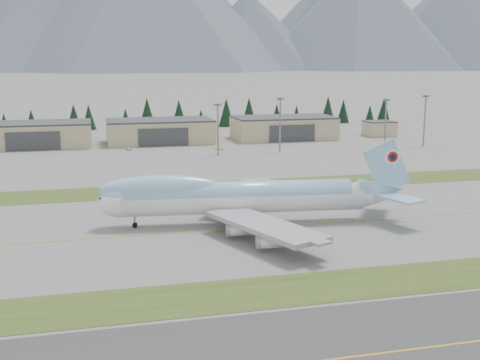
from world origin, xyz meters
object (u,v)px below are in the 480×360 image
object	(u,v)px
hangar_right	(284,128)
hangar_left	(35,134)
boeing_747_freighter	(241,197)
hangar_center	(160,131)
service_vehicle_c	(318,140)
service_vehicle_b	(219,150)
service_vehicle_a	(128,150)

from	to	relation	value
hangar_right	hangar_left	bearing A→B (deg)	180.00
boeing_747_freighter	hangar_center	distance (m)	145.75
service_vehicle_c	hangar_right	bearing A→B (deg)	169.38
boeing_747_freighter	hangar_right	distance (m)	156.72
service_vehicle_c	service_vehicle_b	bearing A→B (deg)	-135.53
boeing_747_freighter	hangar_left	world-z (taller)	boeing_747_freighter
hangar_right	service_vehicle_a	distance (m)	78.94
boeing_747_freighter	hangar_center	bearing A→B (deg)	97.25
service_vehicle_a	boeing_747_freighter	bearing A→B (deg)	-104.53
hangar_center	service_vehicle_c	xyz separation A→B (m)	(74.27, -9.90, -5.39)
hangar_left	service_vehicle_b	distance (m)	82.46
service_vehicle_b	hangar_right	bearing A→B (deg)	-41.64
hangar_right	service_vehicle_a	world-z (taller)	hangar_right
boeing_747_freighter	hangar_left	distance (m)	156.60
hangar_right	service_vehicle_c	xyz separation A→B (m)	(14.27, -9.90, -5.39)
service_vehicle_c	boeing_747_freighter	bearing A→B (deg)	-93.78
boeing_747_freighter	service_vehicle_b	distance (m)	118.21
service_vehicle_c	hangar_center	bearing A→B (deg)	-163.47
hangar_right	service_vehicle_b	size ratio (longest dim) A/B	12.90
hangar_center	hangar_left	bearing A→B (deg)	180.00
hangar_left	service_vehicle_a	distance (m)	44.63
boeing_747_freighter	hangar_right	xyz separation A→B (m)	(57.67, 145.72, -1.10)
hangar_right	service_vehicle_a	bearing A→B (deg)	-164.61
hangar_center	service_vehicle_b	distance (m)	36.98
hangar_left	service_vehicle_b	size ratio (longest dim) A/B	12.90
service_vehicle_a	service_vehicle_b	distance (m)	38.74
service_vehicle_a	service_vehicle_b	xyz separation A→B (m)	(37.81, -8.42, 0.00)
hangar_left	hangar_right	bearing A→B (deg)	0.00
service_vehicle_a	service_vehicle_b	world-z (taller)	service_vehicle_b
boeing_747_freighter	service_vehicle_a	xyz separation A→B (m)	(-18.26, 124.82, -6.49)
hangar_center	service_vehicle_a	bearing A→B (deg)	-127.32
boeing_747_freighter	hangar_left	xyz separation A→B (m)	(-57.33, 145.72, -1.10)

